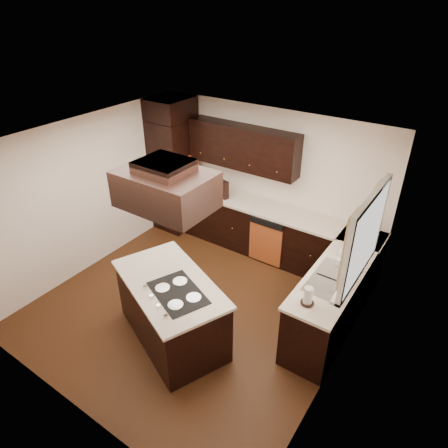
{
  "coord_description": "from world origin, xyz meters",
  "views": [
    {
      "loc": [
        2.9,
        -3.51,
        4.09
      ],
      "look_at": [
        0.1,
        0.6,
        1.15
      ],
      "focal_mm": 32.0,
      "sensor_mm": 36.0,
      "label": 1
    }
  ],
  "objects": [
    {
      "name": "sink_rim",
      "position": [
        1.8,
        0.55,
        0.92
      ],
      "size": [
        0.52,
        0.84,
        0.01
      ],
      "primitive_type": "cube",
      "color": "silver",
      "rests_on": "countertop_right"
    },
    {
      "name": "blender_base",
      "position": [
        -0.85,
        1.7,
        0.97
      ],
      "size": [
        0.15,
        0.15,
        0.1
      ],
      "primitive_type": "cylinder",
      "color": "silver",
      "rests_on": "countertop_back"
    },
    {
      "name": "window_pane",
      "position": [
        2.1,
        0.55,
        1.65
      ],
      "size": [
        0.0,
        1.2,
        1.0
      ],
      "primitive_type": "cube",
      "color": "white",
      "rests_on": "wall_right"
    },
    {
      "name": "upper_cabinets",
      "position": [
        -0.43,
        1.93,
        1.81
      ],
      "size": [
        2.0,
        0.34,
        0.72
      ],
      "primitive_type": "cube",
      "color": "black",
      "rests_on": "wall_back"
    },
    {
      "name": "dishwasher_front",
      "position": [
        0.33,
        1.5,
        0.4
      ],
      "size": [
        0.6,
        0.05,
        0.72
      ],
      "primitive_type": "cube",
      "color": "#B55326",
      "rests_on": "floor"
    },
    {
      "name": "wall_left",
      "position": [
        -2.11,
        0.0,
        1.25
      ],
      "size": [
        0.02,
        4.2,
        2.5
      ],
      "primitive_type": "cube",
      "color": "white",
      "rests_on": "ground"
    },
    {
      "name": "curtain_left",
      "position": [
        2.01,
        0.13,
        1.7
      ],
      "size": [
        0.02,
        0.34,
        0.9
      ],
      "primitive_type": "cube",
      "color": "beige",
      "rests_on": "wall_right"
    },
    {
      "name": "wall_right",
      "position": [
        2.11,
        0.0,
        1.25
      ],
      "size": [
        0.02,
        4.2,
        2.5
      ],
      "primitive_type": "cube",
      "color": "white",
      "rests_on": "ground"
    },
    {
      "name": "floor",
      "position": [
        0.0,
        0.0,
        -0.01
      ],
      "size": [
        4.2,
        4.2,
        0.02
      ],
      "primitive_type": "cube",
      "color": "#562F15",
      "rests_on": "ground"
    },
    {
      "name": "wall_front",
      "position": [
        0.0,
        -2.11,
        1.25
      ],
      "size": [
        4.2,
        0.02,
        2.5
      ],
      "primitive_type": "cube",
      "color": "white",
      "rests_on": "ground"
    },
    {
      "name": "wall_oven_face",
      "position": [
        -1.43,
        1.71,
        1.12
      ],
      "size": [
        0.05,
        0.62,
        0.78
      ],
      "primitive_type": "cube",
      "color": "#B55326",
      "rests_on": "oven_column"
    },
    {
      "name": "paper_towel",
      "position": [
        1.71,
        -0.04,
        1.04
      ],
      "size": [
        0.11,
        0.11,
        0.23
      ],
      "primitive_type": "cylinder",
      "rotation": [
        0.0,
        0.0,
        -0.0
      ],
      "color": "silver",
      "rests_on": "countertop_right"
    },
    {
      "name": "spice_rack",
      "position": [
        -0.74,
        1.69,
        1.08
      ],
      "size": [
        0.4,
        0.19,
        0.32
      ],
      "primitive_type": "cube",
      "rotation": [
        0.0,
        0.0,
        -0.26
      ],
      "color": "black",
      "rests_on": "countertop_back"
    },
    {
      "name": "island_top",
      "position": [
        0.12,
        -0.65,
        0.9
      ],
      "size": [
        1.9,
        1.52,
        0.04
      ],
      "primitive_type": "cube",
      "rotation": [
        0.0,
        0.0,
        -0.41
      ],
      "color": "beige",
      "rests_on": "island"
    },
    {
      "name": "countertop_right",
      "position": [
        1.79,
        0.9,
        0.9
      ],
      "size": [
        0.63,
        2.4,
        0.04
      ],
      "primitive_type": "cube",
      "color": "beige",
      "rests_on": "base_cabinets_right"
    },
    {
      "name": "island",
      "position": [
        0.12,
        -0.65,
        0.44
      ],
      "size": [
        1.82,
        1.44,
        0.88
      ],
      "primitive_type": "cube",
      "rotation": [
        0.0,
        0.0,
        -0.41
      ],
      "color": "black",
      "rests_on": "floor"
    },
    {
      "name": "ceiling",
      "position": [
        0.0,
        0.0,
        2.51
      ],
      "size": [
        4.2,
        4.2,
        0.02
      ],
      "primitive_type": "cube",
      "color": "white",
      "rests_on": "ground"
    },
    {
      "name": "base_cabinets_back",
      "position": [
        0.03,
        1.8,
        0.44
      ],
      "size": [
        2.93,
        0.6,
        0.88
      ],
      "primitive_type": "cube",
      "color": "black",
      "rests_on": "floor"
    },
    {
      "name": "window_frame",
      "position": [
        2.07,
        0.55,
        1.65
      ],
      "size": [
        0.06,
        1.32,
        1.12
      ],
      "primitive_type": "cube",
      "color": "silver",
      "rests_on": "wall_right"
    },
    {
      "name": "range_hood",
      "position": [
        0.1,
        -0.55,
        2.16
      ],
      "size": [
        1.05,
        0.72,
        0.42
      ],
      "primitive_type": "cube",
      "color": "black",
      "rests_on": "ceiling"
    },
    {
      "name": "curtain_right",
      "position": [
        2.01,
        0.97,
        1.7
      ],
      "size": [
        0.02,
        0.34,
        0.9
      ],
      "primitive_type": "cube",
      "color": "beige",
      "rests_on": "wall_right"
    },
    {
      "name": "base_cabinets_right",
      "position": [
        1.8,
        0.9,
        0.44
      ],
      "size": [
        0.6,
        2.4,
        0.88
      ],
      "primitive_type": "cube",
      "color": "black",
      "rests_on": "floor"
    },
    {
      "name": "cooktop",
      "position": [
        0.34,
        -0.75,
        0.93
      ],
      "size": [
        0.9,
        0.77,
        0.01
      ],
      "primitive_type": "cube",
      "rotation": [
        0.0,
        0.0,
        -0.41
      ],
      "color": "black",
      "rests_on": "island_top"
    },
    {
      "name": "wall_back",
      "position": [
        0.0,
        2.11,
        1.25
      ],
      "size": [
        4.2,
        0.02,
        2.5
      ],
      "primitive_type": "cube",
      "color": "white",
      "rests_on": "ground"
    },
    {
      "name": "mixing_bowl",
      "position": [
        -1.24,
        1.71,
        0.96
      ],
      "size": [
        0.32,
        0.32,
        0.07
      ],
      "primitive_type": "imported",
      "rotation": [
        0.0,
        0.0,
        0.07
      ],
      "color": "silver",
      "rests_on": "countertop_back"
    },
    {
      "name": "oven_column",
      "position": [
        -1.78,
        1.71,
        1.06
      ],
      "size": [
        0.65,
        0.75,
        2.12
      ],
      "primitive_type": "cube",
      "color": "black",
      "rests_on": "floor"
    },
    {
      "name": "blender_pitcher",
      "position": [
        -0.85,
        1.7,
        1.15
      ],
      "size": [
        0.13,
        0.13,
        0.26
      ],
      "primitive_type": "cone",
      "color": "silver",
      "rests_on": "blender_base"
    },
    {
      "name": "countertop_back",
      "position": [
        0.03,
        1.79,
        0.9
      ],
      "size": [
        2.93,
        0.63,
        0.04
      ],
      "primitive_type": "cube",
      "color": "beige",
      "rests_on": "base_cabinets_back"
    },
    {
      "name": "hood_duct",
      "position": [
        0.1,
        -0.55,
        2.44
      ],
      "size": [
        0.55,
        0.5,
        0.13
      ],
      "primitive_type": "cube",
      "color": "black",
      "rests_on": "ceiling"
    },
    {
      "name": "soap_bottle",
      "position": [
        1.7,
        1.09,
        1.01
      ],
      "size": [
        0.11,
        0.11,
        0.19
      ],
      "primitive_type": "imported",
      "rotation": [
        0.0,
        0.0,
        0.31
      ],
      "color": "silver",
      "rests_on": "countertop_right"
    }
  ]
}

